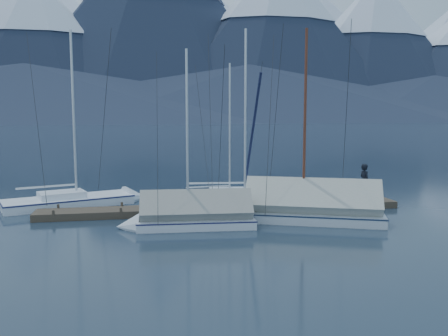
{
  "coord_description": "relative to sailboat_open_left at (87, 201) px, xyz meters",
  "views": [
    {
      "loc": [
        -4.22,
        -20.81,
        4.93
      ],
      "look_at": [
        0.0,
        2.0,
        2.2
      ],
      "focal_mm": 38.0,
      "sensor_mm": 36.0,
      "label": 1
    }
  ],
  "objects": [
    {
      "name": "ground",
      "position": [
        6.92,
        -5.23,
        -0.18
      ],
      "size": [
        1000.0,
        1000.0,
        0.0
      ],
      "primitive_type": "plane",
      "color": "#14202E",
      "rests_on": "ground"
    },
    {
      "name": "mountain_range",
      "position": [
        11.04,
        365.22,
        58.48
      ],
      "size": [
        877.0,
        584.0,
        150.5
      ],
      "color": "#475675",
      "rests_on": "ground"
    },
    {
      "name": "dock",
      "position": [
        6.92,
        -3.23,
        -0.07
      ],
      "size": [
        18.0,
        1.5,
        0.54
      ],
      "color": "#382D23",
      "rests_on": "ground"
    },
    {
      "name": "mooring_posts",
      "position": [
        6.42,
        -3.23,
        0.17
      ],
      "size": [
        15.12,
        1.52,
        0.35
      ],
      "color": "#382D23",
      "rests_on": "ground"
    },
    {
      "name": "sailboat_open_left",
      "position": [
        0.0,
        0.0,
        0.0
      ],
      "size": [
        7.86,
        4.61,
        10.04
      ],
      "color": "white",
      "rests_on": "ground"
    },
    {
      "name": "sailboat_open_mid",
      "position": [
        8.11,
        -0.77,
        -0.03
      ],
      "size": [
        6.44,
        2.77,
        8.29
      ],
      "color": "silver",
      "rests_on": "ground"
    },
    {
      "name": "sailboat_open_right",
      "position": [
        8.96,
        -1.41,
        0.0
      ],
      "size": [
        7.88,
        3.3,
        10.19
      ],
      "color": "silver",
      "rests_on": "ground"
    },
    {
      "name": "sailboat_covered_near",
      "position": [
        9.99,
        -5.73,
        0.3
      ],
      "size": [
        7.65,
        4.76,
        9.55
      ],
      "color": "silver",
      "rests_on": "ground"
    },
    {
      "name": "sailboat_covered_far",
      "position": [
        4.69,
        -6.07,
        0.23
      ],
      "size": [
        6.03,
        2.52,
        8.3
      ],
      "color": "silver",
      "rests_on": "ground"
    },
    {
      "name": "person",
      "position": [
        14.42,
        -3.23,
        1.13
      ],
      "size": [
        0.53,
        0.74,
        1.92
      ],
      "primitive_type": "imported",
      "rotation": [
        0.0,
        0.0,
        1.67
      ],
      "color": "black",
      "rests_on": "dock"
    }
  ]
}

